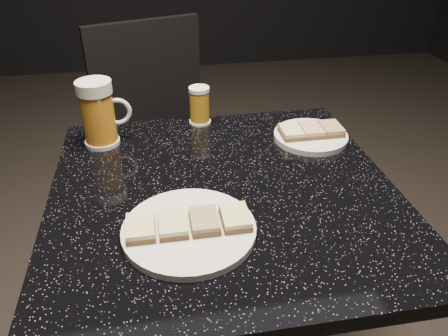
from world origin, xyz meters
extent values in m
cylinder|color=white|center=(-0.08, -0.13, 0.76)|extent=(0.24, 0.24, 0.01)
cylinder|color=silver|center=(0.25, 0.18, 0.76)|extent=(0.18, 0.18, 0.01)
cylinder|color=black|center=(0.00, 0.00, 0.37)|extent=(0.10, 0.10, 0.69)
cube|color=black|center=(0.00, 0.00, 0.73)|extent=(0.70, 0.70, 0.03)
cylinder|color=silver|center=(-0.26, 0.24, 0.76)|extent=(0.08, 0.08, 0.01)
cylinder|color=orange|center=(-0.26, 0.24, 0.82)|extent=(0.08, 0.08, 0.12)
cylinder|color=white|center=(-0.26, 0.24, 0.89)|extent=(0.08, 0.08, 0.03)
torus|color=white|center=(-0.21, 0.25, 0.82)|extent=(0.07, 0.01, 0.07)
cylinder|color=silver|center=(-0.01, 0.32, 0.75)|extent=(0.06, 0.06, 0.01)
cylinder|color=#BC891F|center=(-0.01, 0.32, 0.80)|extent=(0.05, 0.05, 0.08)
cylinder|color=white|center=(-0.01, 0.32, 0.84)|extent=(0.05, 0.05, 0.01)
cube|color=black|center=(-0.08, 0.71, 0.45)|extent=(0.54, 0.54, 0.04)
cylinder|color=black|center=(-0.20, 0.48, 0.21)|extent=(0.03, 0.03, 0.43)
cylinder|color=black|center=(0.15, 0.59, 0.21)|extent=(0.03, 0.03, 0.43)
cylinder|color=black|center=(-0.31, 0.83, 0.21)|extent=(0.03, 0.03, 0.43)
cylinder|color=black|center=(0.04, 0.94, 0.21)|extent=(0.03, 0.03, 0.43)
cube|color=black|center=(-0.14, 0.90, 0.67)|extent=(0.42, 0.16, 0.43)
cube|color=#4C3521|center=(-0.17, -0.13, 0.77)|extent=(0.05, 0.07, 0.01)
cube|color=beige|center=(-0.17, -0.13, 0.78)|extent=(0.05, 0.07, 0.01)
cube|color=#4C3521|center=(-0.11, -0.13, 0.77)|extent=(0.05, 0.07, 0.01)
cube|color=#D1D184|center=(-0.11, -0.13, 0.78)|extent=(0.05, 0.07, 0.01)
cube|color=#4C3521|center=(-0.06, -0.13, 0.77)|extent=(0.05, 0.07, 0.01)
cube|color=#8C7251|center=(-0.06, -0.13, 0.78)|extent=(0.05, 0.07, 0.01)
cube|color=#4C3521|center=(0.00, -0.13, 0.77)|extent=(0.05, 0.07, 0.01)
cube|color=#D1D184|center=(0.00, -0.13, 0.78)|extent=(0.05, 0.07, 0.01)
cube|color=#4C3521|center=(0.20, 0.18, 0.77)|extent=(0.05, 0.07, 0.01)
cube|color=#D1D184|center=(0.20, 0.18, 0.78)|extent=(0.05, 0.07, 0.01)
cube|color=#4C3521|center=(0.25, 0.18, 0.77)|extent=(0.05, 0.07, 0.01)
cube|color=tan|center=(0.25, 0.18, 0.78)|extent=(0.05, 0.07, 0.01)
cube|color=#4C3521|center=(0.30, 0.18, 0.77)|extent=(0.05, 0.07, 0.01)
cube|color=#8C7251|center=(0.30, 0.18, 0.78)|extent=(0.05, 0.07, 0.01)
camera|label=1|loc=(-0.13, -0.72, 1.26)|focal=35.00mm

